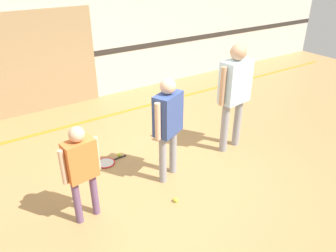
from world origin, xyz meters
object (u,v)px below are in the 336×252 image
object	(u,v)px
tennis_ball_by_spare_racket	(119,155)
racket_spare_on_floor	(107,162)
person_instructor	(168,119)
person_student_left	(81,165)
tennis_ball_near_instructor	(176,200)
person_student_right	(235,87)

from	to	relation	value
tennis_ball_by_spare_racket	racket_spare_on_floor	bearing A→B (deg)	-166.94
racket_spare_on_floor	tennis_ball_by_spare_racket	world-z (taller)	tennis_ball_by_spare_racket
person_instructor	person_student_left	world-z (taller)	person_instructor
tennis_ball_near_instructor	tennis_ball_by_spare_racket	world-z (taller)	same
person_instructor	racket_spare_on_floor	xyz separation A→B (m)	(-0.63, 0.83, -0.95)
person_student_right	tennis_ball_near_instructor	bearing A→B (deg)	16.12
person_student_left	tennis_ball_near_instructor	xyz separation A→B (m)	(1.09, -0.38, -0.77)
person_student_left	person_student_right	size ratio (longest dim) A/B	0.72
person_instructor	person_student_right	distance (m)	1.36
person_instructor	person_student_right	bearing A→B (deg)	-19.76
person_instructor	person_student_right	xyz separation A→B (m)	(1.35, 0.11, 0.15)
tennis_ball_near_instructor	tennis_ball_by_spare_racket	distance (m)	1.44
person_student_left	person_student_right	xyz separation A→B (m)	(2.67, 0.28, 0.31)
tennis_ball_near_instructor	tennis_ball_by_spare_racket	xyz separation A→B (m)	(-0.14, 1.44, 0.00)
racket_spare_on_floor	tennis_ball_by_spare_racket	xyz separation A→B (m)	(0.25, 0.06, 0.02)
person_student_right	tennis_ball_by_spare_racket	xyz separation A→B (m)	(-1.72, 0.78, -1.08)
person_instructor	tennis_ball_near_instructor	size ratio (longest dim) A/B	23.49
person_instructor	tennis_ball_by_spare_racket	xyz separation A→B (m)	(-0.38, 0.89, -0.93)
tennis_ball_by_spare_racket	person_student_right	bearing A→B (deg)	-24.33
person_instructor	tennis_ball_near_instructor	distance (m)	1.10
person_instructor	person_student_left	xyz separation A→B (m)	(-1.32, -0.17, -0.16)
person_student_left	tennis_ball_near_instructor	distance (m)	1.39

